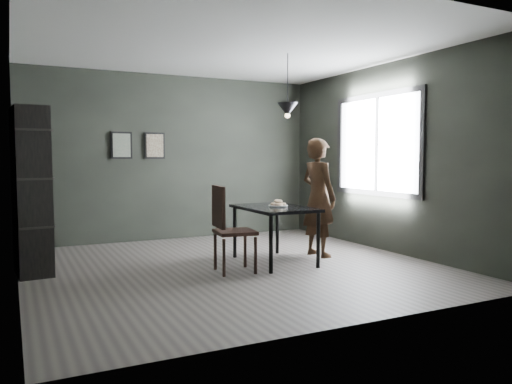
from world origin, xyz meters
name	(u,v)px	position (x,y,z in m)	size (l,w,h in m)	color
ground	(233,267)	(0.00, 0.00, 0.00)	(5.00, 5.00, 0.00)	#3C3834
back_wall	(175,158)	(0.00, 2.50, 1.40)	(5.00, 0.10, 2.80)	black
ceiling	(233,45)	(0.00, 0.00, 2.80)	(5.00, 5.00, 0.02)	silver
window_assembly	(377,144)	(2.47, 0.20, 1.60)	(0.04, 1.96, 1.56)	white
cafe_table	(274,213)	(0.60, 0.00, 0.67)	(0.80, 1.20, 0.75)	black
white_plate	(278,206)	(0.64, -0.03, 0.76)	(0.23, 0.23, 0.01)	white
donut_pile	(278,204)	(0.64, -0.03, 0.79)	(0.21, 0.21, 0.09)	#F3E1BD
woman	(318,197)	(1.37, 0.12, 0.84)	(0.61, 0.40, 1.67)	black
wood_chair	(227,223)	(-0.19, -0.26, 0.60)	(0.51, 0.51, 1.06)	black
shelf_unit	(31,191)	(-2.32, 0.70, 1.00)	(0.38, 0.67, 2.00)	black
pendant_lamp	(287,109)	(0.85, 0.10, 2.05)	(0.28, 0.28, 0.86)	black
framed_print_left	(121,145)	(-0.90, 2.47, 1.60)	(0.34, 0.04, 0.44)	black
framed_print_right	(155,146)	(-0.35, 2.47, 1.60)	(0.34, 0.04, 0.44)	black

